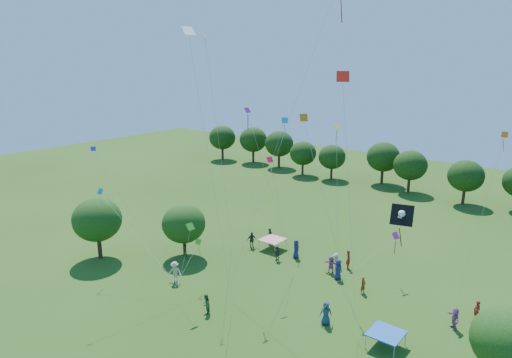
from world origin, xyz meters
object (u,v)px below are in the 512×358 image
at_px(near_tree_west, 97,220).
at_px(near_tree_east, 509,341).
at_px(tent_red_stripe, 273,240).
at_px(near_tree_north, 184,224).
at_px(red_high_kite, 318,40).
at_px(tent_blue, 386,333).
at_px(pirate_kite, 400,217).

bearing_deg(near_tree_west, near_tree_east, 5.78).
bearing_deg(tent_red_stripe, near_tree_north, -130.56).
height_order(near_tree_north, red_high_kite, red_high_kite).
height_order(near_tree_west, tent_blue, near_tree_west).
height_order(near_tree_north, near_tree_east, near_tree_east).
distance_m(near_tree_west, pirate_kite, 29.81).
bearing_deg(tent_red_stripe, near_tree_west, -134.43).
bearing_deg(red_high_kite, near_tree_north, 179.12).
bearing_deg(near_tree_east, near_tree_north, 176.16).
bearing_deg(near_tree_west, near_tree_north, 41.39).
distance_m(near_tree_north, pirate_kite, 24.20).
height_order(near_tree_west, near_tree_north, near_tree_west).
height_order(near_tree_east, red_high_kite, red_high_kite).
relative_size(near_tree_north, pirate_kite, 0.56).
relative_size(tent_red_stripe, red_high_kite, 0.09).
height_order(near_tree_east, tent_blue, near_tree_east).
relative_size(tent_red_stripe, pirate_kite, 0.23).
bearing_deg(tent_red_stripe, pirate_kite, -32.61).
xyz_separation_m(tent_blue, red_high_kite, (-7.03, 1.62, 19.29)).
relative_size(near_tree_west, near_tree_north, 1.14).
relative_size(near_tree_east, pirate_kite, 0.57).
bearing_deg(pirate_kite, near_tree_west, -177.14).
distance_m(near_tree_east, tent_blue, 7.61).
bearing_deg(near_tree_west, tent_blue, 7.44).
distance_m(near_tree_west, tent_blue, 28.42).
relative_size(near_tree_east, tent_blue, 2.49).
relative_size(tent_red_stripe, tent_blue, 1.00).
bearing_deg(near_tree_west, pirate_kite, 2.86).
bearing_deg(near_tree_east, tent_blue, 179.20).
height_order(near_tree_west, near_tree_east, near_tree_west).
bearing_deg(pirate_kite, near_tree_north, 169.95).
relative_size(near_tree_west, tent_blue, 2.79).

